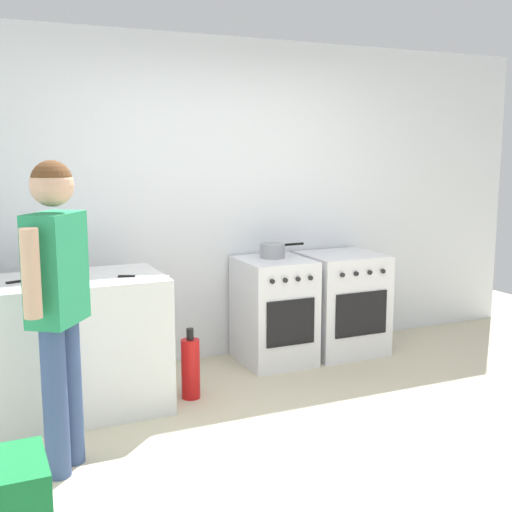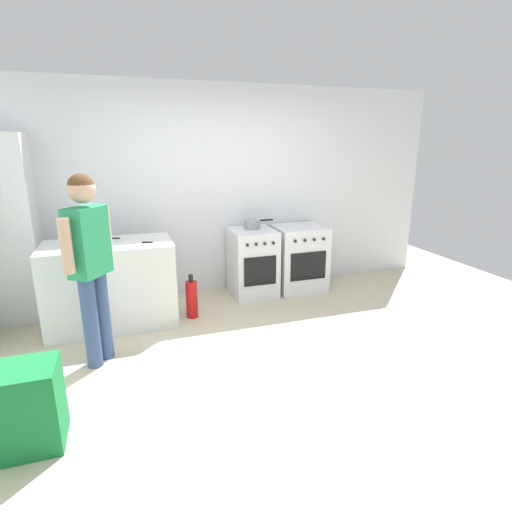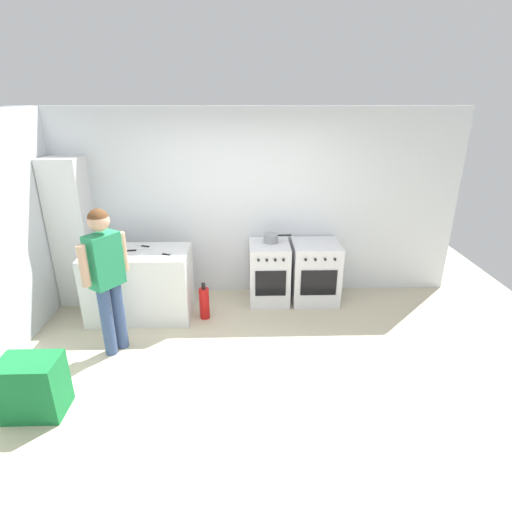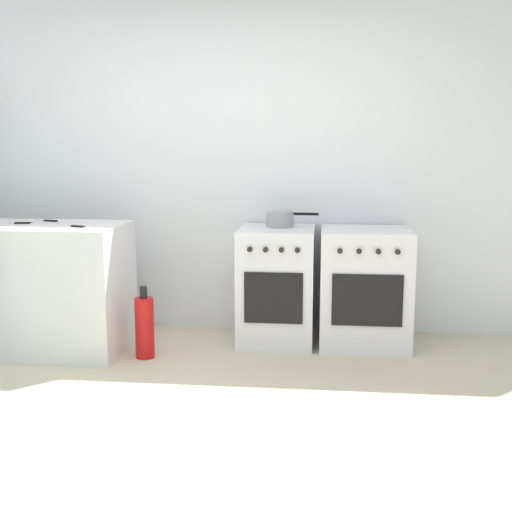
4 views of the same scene
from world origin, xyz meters
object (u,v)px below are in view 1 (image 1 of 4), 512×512
at_px(oven_left, 274,310).
at_px(knife_chef, 63,277).
at_px(oven_right, 342,303).
at_px(fire_extinguisher, 191,368).
at_px(knife_carving, 142,276).
at_px(knife_paring, 63,272).
at_px(pot, 273,250).
at_px(person, 57,289).
at_px(knife_bread, 32,280).

relative_size(oven_left, knife_chef, 2.73).
distance_m(oven_right, fire_extinguisher, 1.60).
bearing_deg(fire_extinguisher, knife_chef, 169.95).
bearing_deg(oven_right, fire_extinguisher, -162.45).
height_order(knife_chef, knife_carving, same).
bearing_deg(oven_left, knife_carving, -156.29).
bearing_deg(knife_paring, knife_chef, -98.06).
bearing_deg(oven_left, pot, 73.30).
distance_m(oven_right, knife_carving, 1.98).
relative_size(oven_left, pot, 2.21).
xyz_separation_m(pot, knife_paring, (-1.67, -0.25, -0.00)).
bearing_deg(person, pot, 33.94).
relative_size(pot, fire_extinguisher, 0.77).
xyz_separation_m(oven_left, knife_chef, (-1.68, -0.34, 0.48)).
xyz_separation_m(pot, knife_chef, (-1.70, -0.40, -0.00)).
distance_m(knife_bread, knife_paring, 0.28).
bearing_deg(knife_bread, fire_extinguisher, -6.62).
height_order(pot, person, person).
height_order(oven_left, knife_carving, knife_carving).
distance_m(knife_paring, person, 1.00).
xyz_separation_m(pot, knife_carving, (-1.23, -0.60, -0.00)).
bearing_deg(fire_extinguisher, oven_left, 28.78).
distance_m(knife_bread, fire_extinguisher, 1.22).
distance_m(oven_right, knife_bread, 2.58).
xyz_separation_m(knife_chef, knife_carving, (0.47, -0.20, -0.00)).
height_order(oven_right, knife_bread, knife_bread).
bearing_deg(knife_chef, knife_paring, 81.94).
distance_m(person, fire_extinguisher, 1.40).
distance_m(knife_chef, knife_paring, 0.15).
relative_size(knife_bread, knife_carving, 1.07).
bearing_deg(knife_chef, oven_right, 8.23).
height_order(oven_right, person, person).
xyz_separation_m(oven_left, knife_carving, (-1.21, -0.53, 0.48)).
relative_size(pot, knife_paring, 1.86).
bearing_deg(knife_carving, knife_paring, 142.30).
xyz_separation_m(knife_paring, fire_extinguisher, (0.78, -0.29, -0.69)).
xyz_separation_m(pot, knife_bread, (-1.89, -0.43, -0.00)).
height_order(oven_left, knife_paring, knife_paring).
height_order(pot, fire_extinguisher, pot).
relative_size(oven_left, fire_extinguisher, 1.70).
bearing_deg(knife_bread, knife_chef, 7.60).
bearing_deg(oven_right, knife_chef, -171.77).
height_order(person, fire_extinguisher, person).
height_order(oven_right, pot, pot).
bearing_deg(pot, fire_extinguisher, -148.55).
bearing_deg(knife_bread, pot, 12.74).
relative_size(knife_chef, person, 0.19).
xyz_separation_m(oven_right, knife_bread, (-2.51, -0.36, 0.48)).
height_order(pot, knife_chef, pot).
xyz_separation_m(pot, fire_extinguisher, (-0.89, -0.54, -0.69)).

